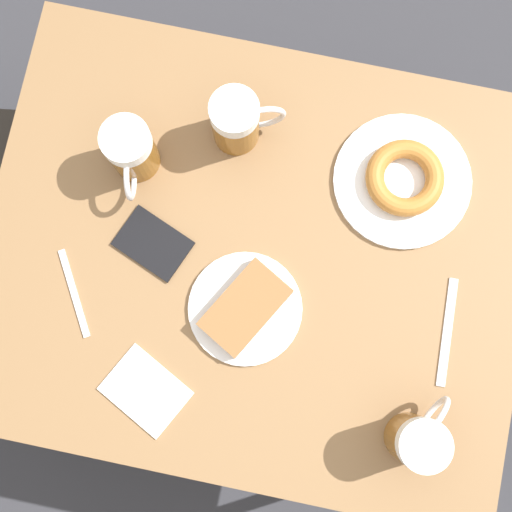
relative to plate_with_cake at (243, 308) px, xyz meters
name	(u,v)px	position (x,y,z in m)	size (l,w,h in m)	color
ground_plane	(256,293)	(0.10, 0.00, -0.73)	(8.00, 8.00, 0.00)	#333338
table	(256,262)	(0.10, 0.00, -0.08)	(0.81, 0.99, 0.72)	olive
plate_with_cake	(243,308)	(0.00, 0.00, 0.00)	(0.20, 0.20, 0.04)	white
plate_with_donut	(404,179)	(0.29, -0.24, 0.00)	(0.25, 0.25, 0.04)	white
beer_mug_left	(237,121)	(0.32, 0.08, 0.05)	(0.09, 0.13, 0.14)	#8C5619
beer_mug_center	(131,151)	(0.23, 0.25, 0.05)	(0.13, 0.09, 0.14)	#8C5619
beer_mug_right	(418,440)	(-0.16, -0.33, 0.05)	(0.13, 0.09, 0.14)	#8C5619
napkin_folded	(146,391)	(-0.18, 0.14, -0.01)	(0.16, 0.17, 0.00)	white
fork	(74,293)	(-0.03, 0.30, -0.01)	(0.15, 0.09, 0.00)	silver
knife	(447,332)	(0.03, -0.37, -0.01)	(0.19, 0.02, 0.00)	silver
passport_near_edge	(153,243)	(0.08, 0.18, -0.01)	(0.13, 0.15, 0.01)	black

